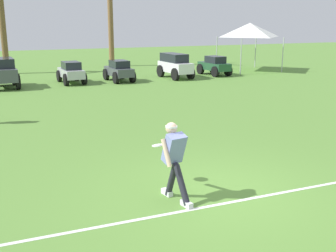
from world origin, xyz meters
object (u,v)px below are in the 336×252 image
at_px(parked_car_slot_e, 119,70).
at_px(palm_tree_left_of_centre, 2,20).
at_px(frisbee_thrower, 174,158).
at_px(parked_car_slot_f, 175,65).
at_px(parked_car_slot_c, 4,72).
at_px(parked_car_slot_d, 71,72).
at_px(palm_tree_right_of_centre, 110,2).
at_px(frisbee_in_flight, 158,145).
at_px(parked_car_slot_g, 214,65).
at_px(event_tent, 250,30).

distance_m(parked_car_slot_e, palm_tree_left_of_centre, 8.17).
xyz_separation_m(frisbee_thrower, parked_car_slot_f, (6.35, 14.91, -0.08)).
relative_size(parked_car_slot_c, parked_car_slot_d, 1.07).
height_order(frisbee_thrower, palm_tree_right_of_centre, palm_tree_right_of_centre).
height_order(frisbee_in_flight, parked_car_slot_c, parked_car_slot_c).
relative_size(parked_car_slot_g, palm_tree_right_of_centre, 0.32).
bearing_deg(parked_car_slot_e, palm_tree_left_of_centre, 134.01).
height_order(frisbee_in_flight, event_tent, event_tent).
xyz_separation_m(parked_car_slot_c, parked_car_slot_d, (3.18, 0.27, -0.18)).
distance_m(frisbee_in_flight, palm_tree_left_of_centre, 19.83).
bearing_deg(event_tent, palm_tree_right_of_centre, 141.93).
relative_size(parked_car_slot_c, palm_tree_left_of_centre, 0.45).
distance_m(parked_car_slot_g, palm_tree_left_of_centre, 12.64).
distance_m(frisbee_thrower, parked_car_slot_e, 15.17).
xyz_separation_m(parked_car_slot_d, parked_car_slot_e, (2.44, -0.25, 0.00)).
bearing_deg(frisbee_thrower, palm_tree_left_of_centre, 96.29).
distance_m(parked_car_slot_c, parked_car_slot_e, 5.62).
height_order(palm_tree_left_of_centre, palm_tree_right_of_centre, palm_tree_right_of_centre).
relative_size(parked_car_slot_f, palm_tree_right_of_centre, 0.35).
distance_m(palm_tree_left_of_centre, palm_tree_right_of_centre, 7.17).
bearing_deg(parked_car_slot_g, frisbee_thrower, -120.57).
distance_m(parked_car_slot_c, event_tent, 14.64).
bearing_deg(parked_car_slot_f, frisbee_in_flight, -114.27).
relative_size(frisbee_in_flight, parked_car_slot_f, 0.13).
distance_m(parked_car_slot_d, parked_car_slot_f, 5.66).
xyz_separation_m(frisbee_in_flight, parked_car_slot_f, (6.33, 14.04, -0.06)).
distance_m(parked_car_slot_c, palm_tree_left_of_centre, 6.09).
bearing_deg(palm_tree_right_of_centre, parked_car_slot_f, -76.50).
bearing_deg(parked_car_slot_g, palm_tree_right_of_centre, 122.27).
height_order(frisbee_thrower, event_tent, event_tent).
distance_m(frisbee_thrower, event_tent, 20.28).
xyz_separation_m(parked_car_slot_c, event_tent, (14.46, 1.46, 1.78)).
xyz_separation_m(parked_car_slot_c, parked_car_slot_g, (11.45, 0.36, -0.18)).
bearing_deg(parked_car_slot_e, parked_car_slot_g, 3.31).
relative_size(parked_car_slot_c, event_tent, 0.78).
height_order(parked_car_slot_c, event_tent, event_tent).
bearing_deg(palm_tree_left_of_centre, palm_tree_right_of_centre, 13.08).
distance_m(parked_car_slot_d, palm_tree_right_of_centre, 8.80).
xyz_separation_m(parked_car_slot_g, event_tent, (3.01, 1.10, 1.95)).
distance_m(parked_car_slot_g, palm_tree_right_of_centre, 8.90).
distance_m(parked_car_slot_d, event_tent, 11.51).
distance_m(parked_car_slot_e, palm_tree_right_of_centre, 8.22).
bearing_deg(parked_car_slot_g, parked_car_slot_d, -179.37).
relative_size(frisbee_in_flight, parked_car_slot_d, 0.14).
relative_size(parked_car_slot_e, palm_tree_right_of_centre, 0.31).
xyz_separation_m(frisbee_thrower, parked_car_slot_e, (3.14, 14.84, -0.24)).
xyz_separation_m(frisbee_in_flight, parked_car_slot_c, (-2.50, 13.96, -0.04)).
bearing_deg(parked_car_slot_c, palm_tree_left_of_centre, 87.68).
xyz_separation_m(parked_car_slot_c, palm_tree_right_of_centre, (7.12, 7.20, 3.53)).
distance_m(frisbee_in_flight, event_tent, 19.59).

